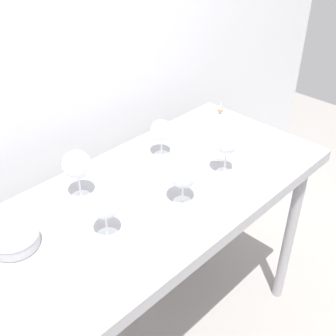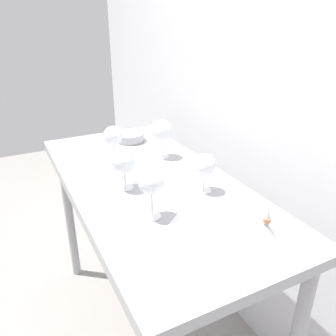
# 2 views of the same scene
# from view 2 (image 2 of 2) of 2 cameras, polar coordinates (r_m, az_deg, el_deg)

# --- Properties ---
(ground_plane) EXTENTS (6.00, 6.00, 0.00)m
(ground_plane) POSITION_cam_2_polar(r_m,az_deg,el_deg) (2.00, -2.26, -25.69)
(ground_plane) COLOR gray
(back_wall) EXTENTS (3.80, 0.04, 2.60)m
(back_wall) POSITION_cam_2_polar(r_m,az_deg,el_deg) (1.57, 13.95, 15.02)
(back_wall) COLOR silver
(back_wall) RESTS_ON ground_plane
(steel_counter) EXTENTS (1.40, 0.65, 0.90)m
(steel_counter) POSITION_cam_2_polar(r_m,az_deg,el_deg) (1.48, -2.97, -5.67)
(steel_counter) COLOR #9C9CA1
(steel_counter) RESTS_ON ground_plane
(wine_glass_near_left) EXTENTS (0.09, 0.09, 0.17)m
(wine_glass_near_left) POSITION_cam_2_polar(r_m,az_deg,el_deg) (1.60, -9.18, 5.21)
(wine_glass_near_left) COLOR white
(wine_glass_near_left) RESTS_ON steel_counter
(wine_glass_near_center) EXTENTS (0.10, 0.10, 0.17)m
(wine_glass_near_center) POSITION_cam_2_polar(r_m,az_deg,el_deg) (1.33, -7.40, 1.12)
(wine_glass_near_center) COLOR white
(wine_glass_near_center) RESTS_ON steel_counter
(wine_glass_near_right) EXTENTS (0.09, 0.09, 0.18)m
(wine_glass_near_right) POSITION_cam_2_polar(r_m,az_deg,el_deg) (1.12, -2.77, -2.48)
(wine_glass_near_right) COLOR white
(wine_glass_near_right) RESTS_ON steel_counter
(wine_glass_far_right) EXTENTS (0.09, 0.09, 0.16)m
(wine_glass_far_right) POSITION_cam_2_polar(r_m,az_deg,el_deg) (1.30, 6.16, 0.40)
(wine_glass_far_right) COLOR white
(wine_glass_far_right) RESTS_ON steel_counter
(wine_glass_far_left) EXTENTS (0.10, 0.10, 0.19)m
(wine_glass_far_left) POSITION_cam_2_polar(r_m,az_deg,el_deg) (1.62, -1.03, 6.21)
(wine_glass_far_left) COLOR white
(wine_glass_far_left) RESTS_ON steel_counter
(tasting_sheet_upper) EXTENTS (0.25, 0.26, 0.00)m
(tasting_sheet_upper) POSITION_cam_2_polar(r_m,az_deg,el_deg) (1.10, 3.54, -10.98)
(tasting_sheet_upper) COLOR white
(tasting_sheet_upper) RESTS_ON steel_counter
(tasting_bowl) EXTENTS (0.15, 0.15, 0.05)m
(tasting_bowl) POSITION_cam_2_polar(r_m,az_deg,el_deg) (1.88, -6.34, 5.25)
(tasting_bowl) COLOR beige
(tasting_bowl) RESTS_ON steel_counter
(decanter_funnel) EXTENTS (0.10, 0.10, 0.12)m
(decanter_funnel) POSITION_cam_2_polar(r_m,az_deg,el_deg) (1.09, 16.02, -10.13)
(decanter_funnel) COLOR silver
(decanter_funnel) RESTS_ON steel_counter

